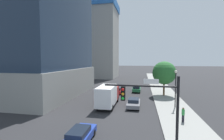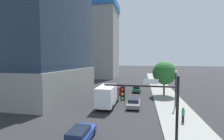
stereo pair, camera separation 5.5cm
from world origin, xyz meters
name	(u,v)px [view 1 (the left image)]	position (x,y,z in m)	size (l,w,h in m)	color
sidewalk	(171,104)	(7.65, 20.00, 0.07)	(5.14, 120.00, 0.15)	gray
construction_building	(101,37)	(-14.56, 57.89, 17.08)	(14.45, 15.58, 39.74)	#9E9B93
traffic_light_pole	(152,103)	(3.71, 4.50, 4.25)	(5.47, 0.48, 6.13)	black
street_lamp	(176,83)	(7.94, 17.91, 3.90)	(0.44, 0.44, 5.72)	black
street_tree	(164,73)	(7.34, 26.30, 4.78)	(4.74, 4.74, 7.01)	brown
car_red	(118,90)	(-2.43, 26.91, 0.72)	(1.86, 4.28, 1.42)	red
car_green	(137,89)	(1.62, 29.51, 0.76)	(1.80, 4.44, 1.50)	#1E6638
car_blue	(79,136)	(-2.43, 5.35, 0.72)	(1.80, 4.67, 1.40)	#233D9E
car_gray	(134,103)	(1.62, 17.37, 0.66)	(1.95, 4.43, 1.31)	slate
box_truck	(108,95)	(-2.43, 16.93, 1.87)	(2.42, 7.52, 3.40)	#B21E1E
pedestrian_green_shirt	(183,115)	(7.69, 12.01, 1.04)	(0.34, 0.34, 1.74)	black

